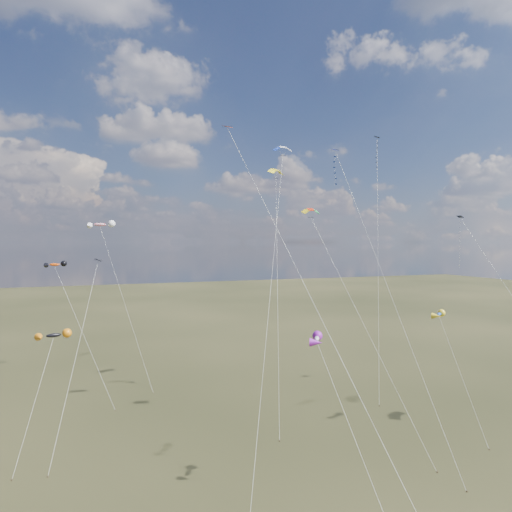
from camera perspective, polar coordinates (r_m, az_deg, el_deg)
name	(u,v)px	position (r m, az deg, el deg)	size (l,w,h in m)	color
ground	(332,490)	(43.15, 9.49, -26.86)	(400.00, 400.00, 0.00)	black
diamond_black_high	(377,166)	(78.95, 14.89, 10.78)	(12.20, 17.78, 38.42)	black
diamond_navy_tall	(342,183)	(59.34, 10.66, 8.94)	(1.87, 24.21, 32.84)	#080D48
diamond_black_mid	(86,312)	(51.80, -20.47, -6.58)	(5.20, 11.75, 18.77)	black
diamond_navy_right	(464,248)	(70.22, 24.61, 0.95)	(3.72, 17.80, 24.41)	#0F1545
diamond_orange_center	(283,240)	(35.99, 3.41, 1.97)	(5.07, 28.88, 32.01)	#DC4A13
parafoil_yellow	(276,171)	(66.65, 2.51, 10.61)	(8.74, 19.14, 31.72)	yellow
parafoil_blue_white	(283,149)	(56.75, 3.35, 13.21)	(12.65, 20.34, 32.75)	#1637B4
parafoil_tricolor	(311,211)	(53.35, 6.95, 5.61)	(5.86, 16.16, 24.95)	yellow
novelty_black_orange	(53,336)	(52.83, -24.00, -9.08)	(4.61, 9.03, 11.43)	black
novelty_orange_black	(55,265)	(70.45, -23.85, -1.06)	(8.82, 13.36, 17.98)	#DE4506
novelty_white_purple	(317,339)	(38.57, 7.64, -10.30)	(1.91, 11.78, 13.11)	silver
novelty_redwhite_stripe	(100,225)	(76.68, -18.91, 3.69)	(8.41, 15.27, 24.11)	red
novelty_blue_yellow	(439,315)	(55.37, 21.94, -6.83)	(2.11, 7.62, 13.01)	#0F3FB8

